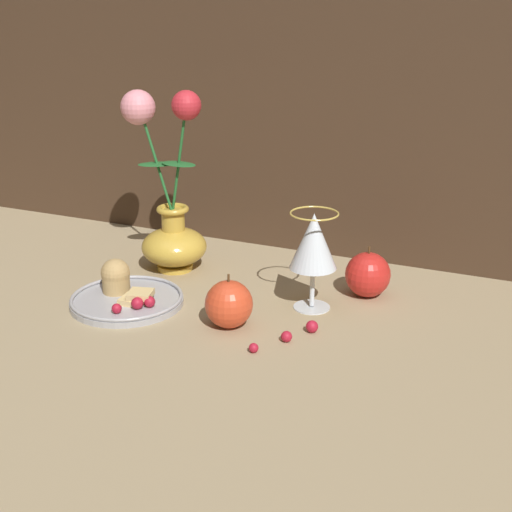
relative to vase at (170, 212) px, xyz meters
name	(u,v)px	position (x,y,z in m)	size (l,w,h in m)	color
ground_plane	(209,301)	(0.13, -0.11, -0.11)	(2.40, 2.40, 0.00)	#9E8966
vase	(170,212)	(0.00, 0.00, 0.00)	(0.15, 0.12, 0.33)	gold
plate_with_pastries	(125,294)	(0.01, -0.17, -0.10)	(0.19, 0.19, 0.07)	#A3A3A8
wine_glass	(313,244)	(0.30, -0.06, 0.00)	(0.08, 0.08, 0.16)	silver
apple_beside_vase	(229,304)	(0.21, -0.18, -0.07)	(0.07, 0.07, 0.09)	#D14223
apple_near_glass	(368,275)	(0.37, 0.02, -0.07)	(0.08, 0.08, 0.09)	red
berry_near_plate	(287,337)	(0.31, -0.19, -0.10)	(0.02, 0.02, 0.02)	#AD192D
berry_front_center	(312,327)	(0.33, -0.15, -0.10)	(0.02, 0.02, 0.02)	#AD192D
berry_by_glass_stem	(254,348)	(0.28, -0.24, -0.10)	(0.01, 0.01, 0.01)	#AD192D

